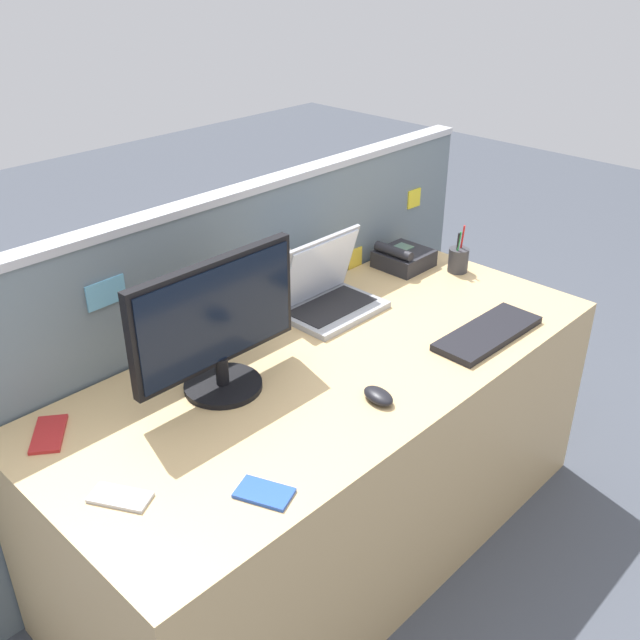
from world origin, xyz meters
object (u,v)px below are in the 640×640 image
Objects in this scene: desk_phone at (403,258)px; cell_phone_blue_case at (264,493)px; computer_mouse_right_hand at (378,396)px; cell_phone_red_case at (49,434)px; cell_phone_silver_slab at (120,497)px; keyboard_main at (488,333)px; desktop_monitor at (217,323)px; laptop at (327,291)px; pen_cup at (458,260)px.

desk_phone is 1.33m from cell_phone_blue_case.
computer_mouse_right_hand reaches higher than cell_phone_red_case.
cell_phone_blue_case is at bearing -72.48° from cell_phone_silver_slab.
cell_phone_silver_slab is at bearing 172.48° from keyboard_main.
cell_phone_blue_case is at bearing -30.67° from cell_phone_red_case.
keyboard_main is 1.22m from cell_phone_silver_slab.
desk_phone is at bearing 8.10° from desktop_monitor.
cell_phone_silver_slab and cell_phone_red_case have the same top height.
cell_phone_blue_case is 0.32m from cell_phone_silver_slab.
laptop reaches higher than pen_cup.
pen_cup is at bearing -1.65° from desktop_monitor.
pen_cup is 1.30× the size of cell_phone_silver_slab.
laptop is 3.26× the size of computer_mouse_right_hand.
desktop_monitor is 2.93× the size of pen_cup.
cell_phone_blue_case is (-1.31, -0.38, -0.04)m from pen_cup.
keyboard_main reaches higher than cell_phone_blue_case.
keyboard_main is (0.76, -0.38, -0.19)m from desktop_monitor.
computer_mouse_right_hand is at bearing -15.80° from cell_phone_blue_case.
pen_cup reaches higher than keyboard_main.
cell_phone_blue_case is at bearing -176.71° from keyboard_main.
cell_phone_blue_case and cell_phone_silver_slab have the same top height.
keyboard_main is 0.51m from computer_mouse_right_hand.
desktop_monitor is 5.26× the size of computer_mouse_right_hand.
cell_phone_red_case is (-1.55, 0.17, -0.04)m from pen_cup.
pen_cup reaches higher than desk_phone.
desk_phone is 1.45× the size of cell_phone_blue_case.
pen_cup reaches higher than cell_phone_red_case.
desk_phone reaches higher than cell_phone_red_case.
laptop is 0.54m from keyboard_main.
pen_cup is at bearing -6.02° from cell_phone_blue_case.
pen_cup is (0.34, 0.35, 0.04)m from keyboard_main.
desk_phone reaches higher than keyboard_main.
desktop_monitor is 1.61× the size of laptop.
pen_cup is 1.37m from cell_phone_blue_case.
pen_cup is at bearing 47.01° from keyboard_main.
desktop_monitor is 0.51m from cell_phone_red_case.
cell_phone_blue_case is (-0.46, -0.05, -0.01)m from computer_mouse_right_hand.
laptop is 0.82× the size of keyboard_main.
desk_phone reaches higher than computer_mouse_right_hand.
desk_phone is 0.57m from keyboard_main.
cell_phone_blue_case is 0.60m from cell_phone_red_case.
cell_phone_red_case is (-0.69, 0.50, -0.01)m from computer_mouse_right_hand.
cell_phone_silver_slab is 0.92× the size of cell_phone_red_case.
cell_phone_red_case is at bearing 178.02° from laptop.
cell_phone_blue_case is (-0.75, -0.52, -0.06)m from laptop.
cell_phone_silver_slab is (-0.99, -0.30, -0.06)m from laptop.
computer_mouse_right_hand is at bearing 0.72° from cell_phone_red_case.
pen_cup is (1.10, -0.03, -0.16)m from desktop_monitor.
desktop_monitor is at bearing -168.70° from laptop.
keyboard_main is at bearing 7.48° from computer_mouse_right_hand.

